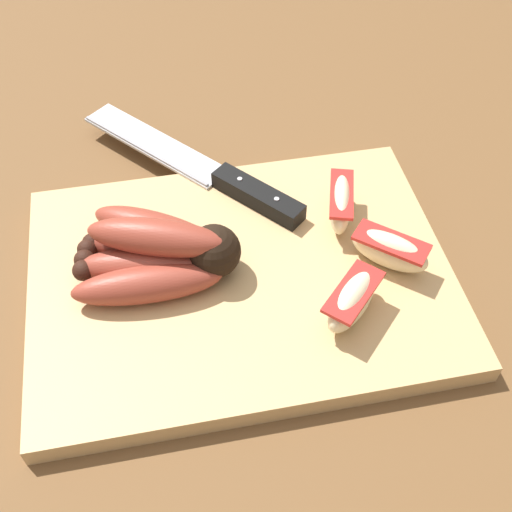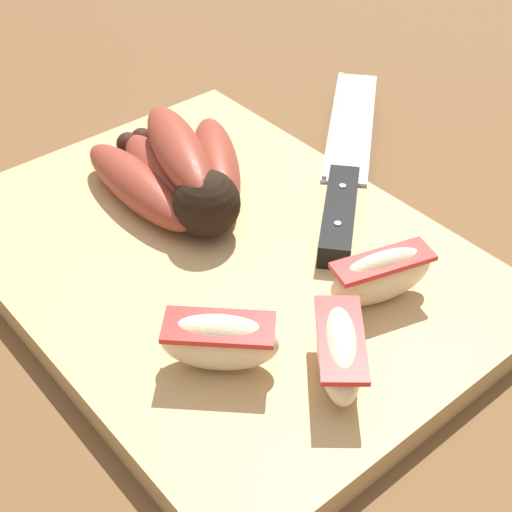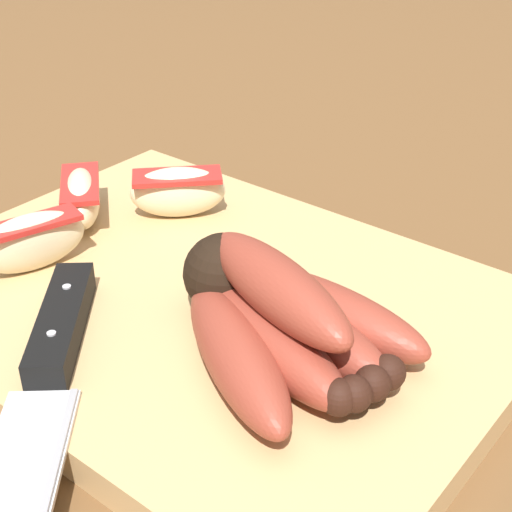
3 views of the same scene
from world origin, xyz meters
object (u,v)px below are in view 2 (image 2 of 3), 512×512
apple_wedge_near (381,276)px  apple_wedge_far (340,351)px  banana_bunch (180,173)px  apple_wedge_middle (219,341)px  chefs_knife (343,179)px

apple_wedge_near → apple_wedge_far: 0.07m
apple_wedge_far → banana_bunch: bearing=-9.6°
banana_bunch → apple_wedge_near: (-0.17, -0.03, -0.00)m
banana_bunch → apple_wedge_far: size_ratio=2.11×
apple_wedge_near → apple_wedge_middle: (0.02, 0.11, -0.00)m
apple_wedge_middle → apple_wedge_far: 0.07m
chefs_knife → apple_wedge_middle: 0.20m
banana_bunch → apple_wedge_near: size_ratio=2.02×
banana_bunch → apple_wedge_far: 0.20m
banana_bunch → apple_wedge_far: (-0.20, 0.03, -0.00)m
banana_bunch → apple_wedge_middle: (-0.15, 0.08, -0.00)m
banana_bunch → apple_wedge_middle: banana_bunch is taller
banana_bunch → apple_wedge_near: banana_bunch is taller
apple_wedge_far → chefs_knife: bearing=-46.0°
banana_bunch → chefs_knife: bearing=-124.0°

